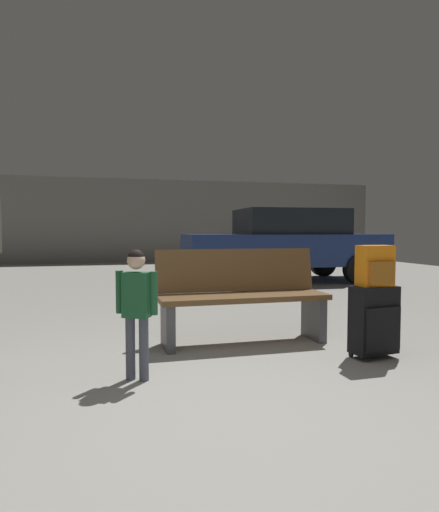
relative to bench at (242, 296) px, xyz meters
name	(u,v)px	position (x,y,z in m)	size (l,w,h in m)	color
ground_plane	(154,308)	(-0.59, 2.32, -0.49)	(18.00, 18.00, 0.10)	gray
garage_back_wall	(126,221)	(-0.59, 11.18, 0.96)	(18.00, 0.12, 2.80)	slate
bench	(242,296)	(0.00, 0.00, 0.00)	(1.60, 0.54, 0.89)	brown
suitcase	(374,320)	(0.91, -0.80, -0.12)	(0.40, 0.27, 0.60)	black
backpack_bright	(375,266)	(0.91, -0.80, 0.33)	(0.28, 0.20, 0.34)	orange
child	(137,300)	(-1.04, -0.86, 0.13)	(0.28, 0.24, 0.93)	#4C5160
parked_car_near	(285,243)	(2.38, 4.64, 0.36)	(4.15, 1.90, 1.51)	navy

